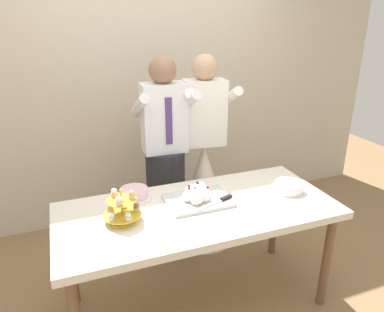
{
  "coord_description": "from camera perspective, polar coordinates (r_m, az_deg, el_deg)",
  "views": [
    {
      "loc": [
        -0.76,
        -1.89,
        1.92
      ],
      "look_at": [
        0.01,
        0.15,
        1.07
      ],
      "focal_mm": 33.5,
      "sensor_mm": 36.0,
      "label": 1
    }
  ],
  "objects": [
    {
      "name": "dessert_table",
      "position": [
        2.37,
        1.01,
        -9.74
      ],
      "size": [
        1.8,
        0.8,
        0.78
      ],
      "color": "silver",
      "rests_on": "ground_plane"
    },
    {
      "name": "person_bride",
      "position": [
        3.16,
        1.83,
        -3.85
      ],
      "size": [
        0.56,
        0.56,
        1.66
      ],
      "color": "white",
      "rests_on": "ground_plane"
    },
    {
      "name": "round_cake",
      "position": [
        2.47,
        -9.19,
        -5.92
      ],
      "size": [
        0.24,
        0.24,
        0.07
      ],
      "color": "white",
      "rests_on": "dessert_table"
    },
    {
      "name": "cupcake_stand",
      "position": [
        2.19,
        -11.07,
        -8.35
      ],
      "size": [
        0.23,
        0.23,
        0.21
      ],
      "color": "gold",
      "rests_on": "dessert_table"
    },
    {
      "name": "ground_plane",
      "position": [
        2.8,
        0.91,
        -22.15
      ],
      "size": [
        8.0,
        8.0,
        0.0
      ],
      "primitive_type": "plane",
      "color": "olive"
    },
    {
      "name": "main_cake_tray",
      "position": [
        2.38,
        0.9,
        -6.39
      ],
      "size": [
        0.43,
        0.32,
        0.13
      ],
      "color": "silver",
      "rests_on": "dessert_table"
    },
    {
      "name": "rear_wall",
      "position": [
        3.47,
        -8.12,
        13.21
      ],
      "size": [
        5.2,
        0.1,
        2.9
      ],
      "primitive_type": "cube",
      "color": "beige",
      "rests_on": "ground_plane"
    },
    {
      "name": "person_groom",
      "position": [
        2.95,
        -4.25,
        -2.29
      ],
      "size": [
        0.47,
        0.5,
        1.66
      ],
      "color": "#232328",
      "rests_on": "ground_plane"
    },
    {
      "name": "plate_stack",
      "position": [
        2.61,
        15.13,
        -4.78
      ],
      "size": [
        0.2,
        0.2,
        0.07
      ],
      "color": "white",
      "rests_on": "dessert_table"
    }
  ]
}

